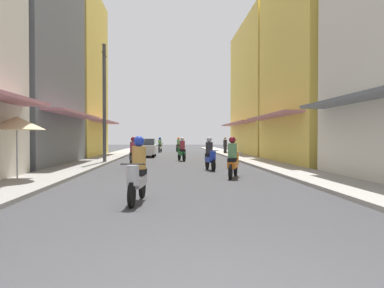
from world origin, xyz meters
The scene contains 18 objects.
ground_plane centered at (0.00, 20.13, 0.00)m, with size 106.18×106.18×0.00m, color #38383A.
sidewalk_left centered at (-5.02, 20.13, 0.06)m, with size 2.08×56.26×0.12m, color gray.
sidewalk_right centered at (5.02, 20.13, 0.06)m, with size 2.08×56.26×0.12m, color #9E9991.
building_left_mid centered at (-9.06, 16.42, 7.93)m, with size 7.05×8.67×15.87m.
building_left_far centered at (-9.06, 25.30, 6.47)m, with size 7.05×8.08×12.95m.
building_right_mid centered at (9.06, 17.37, 7.52)m, with size 7.05×9.14×15.05m.
building_right_far centered at (9.06, 28.31, 5.90)m, with size 7.05×11.75×11.82m.
motorbike_white centered at (-1.44, 33.39, 0.70)m, with size 0.55×1.80×1.58m.
motorbike_blue centered at (1.50, 13.39, 0.70)m, with size 0.55×1.81×1.58m.
motorbike_red centered at (0.55, 35.23, 0.70)m, with size 0.77×1.73×1.58m.
motorbike_green centered at (0.36, 19.93, 0.70)m, with size 0.64×1.78×1.58m.
motorbike_silver centered at (-1.15, 5.27, 0.70)m, with size 0.55×1.81×1.58m.
motorbike_black centered at (-2.21, 14.75, 0.70)m, with size 0.73×1.75×1.58m.
motorbike_orange centered at (2.02, 10.19, 0.70)m, with size 0.76×1.74×1.58m.
parked_car centered at (-2.45, 25.31, 0.74)m, with size 1.77×4.11×1.45m.
pedestrian_midway centered at (4.65, 28.86, 0.79)m, with size 0.34×0.34×1.58m.
vendor_umbrella centered at (-5.56, 9.10, 2.03)m, with size 1.87×1.87×2.26m.
utility_pole centered at (-4.23, 17.72, 3.58)m, with size 0.20×1.20×7.00m.
Camera 1 is at (-0.37, -3.10, 1.54)m, focal length 32.82 mm.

